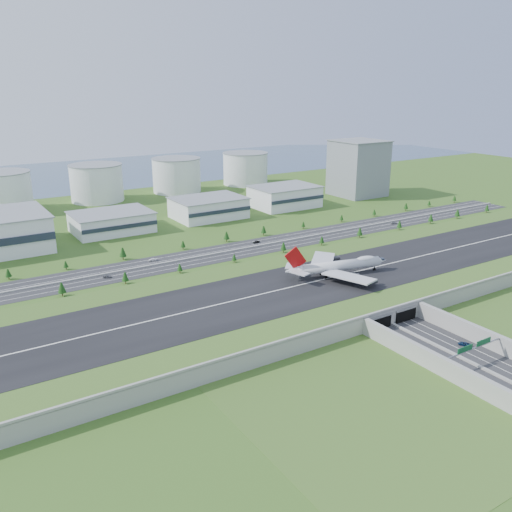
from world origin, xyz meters
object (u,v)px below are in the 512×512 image
car_4 (107,277)px  car_5 (256,242)px  car_7 (152,260)px  car_2 (464,344)px  car_6 (394,223)px  car_0 (433,359)px  boeing_747 (337,266)px  fuel_tank_a (2,192)px  office_tower (358,168)px

car_4 → car_5: 115.65m
car_4 → car_7: 38.48m
car_2 → car_6: 217.19m
car_5 → car_6: bearing=77.9°
car_2 → car_5: size_ratio=1.08×
car_2 → car_4: car_4 is taller
car_5 → car_7: (-79.72, 1.66, -0.04)m
car_2 → car_0: bearing=-15.5°
car_0 → boeing_747: bearing=85.3°
car_4 → boeing_747: bearing=-105.8°
car_0 → car_5: bearing=89.3°
boeing_747 → car_7: boeing_747 is taller
car_4 → car_6: 240.59m
boeing_747 → car_4: size_ratio=12.78×
fuel_tank_a → car_0: fuel_tank_a is taller
car_4 → car_6: (240.59, 0.59, -0.10)m
car_6 → car_7: car_7 is taller
office_tower → car_2: bearing=-124.2°
car_4 → car_7: bearing=-41.8°
office_tower → car_0: office_tower is taller
fuel_tank_a → car_4: bearing=-83.9°
car_0 → car_6: 233.00m
office_tower → car_5: 205.55m
car_7 → car_5: bearing=111.1°
car_6 → fuel_tank_a: bearing=61.6°
office_tower → boeing_747: (-191.49, -193.46, -13.87)m
car_6 → car_5: bearing=95.3°
office_tower → car_5: office_tower is taller
office_tower → car_5: bearing=-153.0°
boeing_747 → car_2: boeing_747 is taller
car_2 → car_6: bearing=-147.8°
fuel_tank_a → car_7: 214.75m
car_4 → car_6: bearing=-66.1°
car_0 → car_6: size_ratio=0.90×
fuel_tank_a → car_4: fuel_tank_a is taller
car_5 → boeing_747: bearing=-11.5°
office_tower → car_5: (-181.60, -92.57, -26.54)m
car_4 → car_5: bearing=-59.1°
car_0 → car_4: bearing=124.5°
car_2 → car_6: car_2 is taller
office_tower → car_7: office_tower is taller
office_tower → car_0: size_ratio=11.44×
car_0 → car_5: (29.86, 187.00, 0.03)m
boeing_747 → office_tower: bearing=57.7°
fuel_tank_a → car_6: fuel_tank_a is taller
office_tower → boeing_747: bearing=-134.7°
fuel_tank_a → car_7: fuel_tank_a is taller
boeing_747 → car_5: boeing_747 is taller
fuel_tank_a → car_5: (138.40, -207.57, -16.54)m
office_tower → car_6: (-55.79, -106.20, -26.64)m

